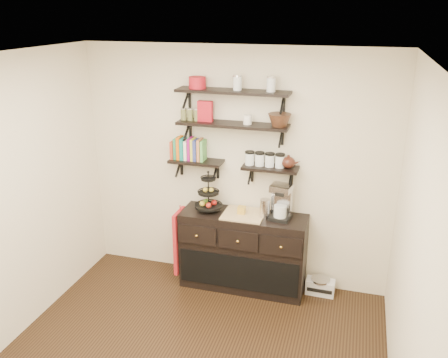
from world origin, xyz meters
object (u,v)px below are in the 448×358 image
(sideboard, at_px, (243,251))
(fruit_stand, at_px, (209,198))
(coffee_maker, at_px, (281,202))
(radio, at_px, (320,286))

(sideboard, xyz_separation_m, fruit_stand, (-0.40, 0.00, 0.60))
(sideboard, xyz_separation_m, coffee_maker, (0.40, 0.03, 0.64))
(coffee_maker, distance_m, radio, 1.10)
(fruit_stand, bearing_deg, radio, 3.53)
(fruit_stand, bearing_deg, sideboard, -0.42)
(coffee_maker, xyz_separation_m, radio, (0.48, 0.06, -0.99))
(radio, bearing_deg, fruit_stand, -175.34)
(fruit_stand, relative_size, coffee_maker, 1.14)
(fruit_stand, height_order, coffee_maker, fruit_stand)
(sideboard, height_order, coffee_maker, coffee_maker)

